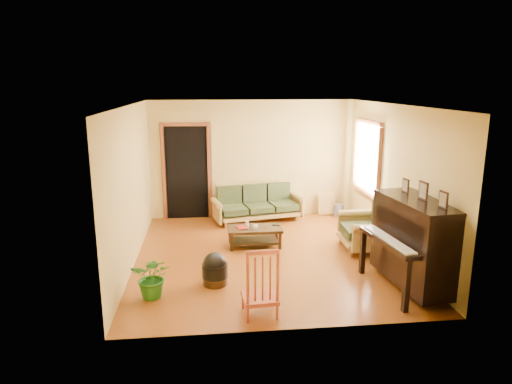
{
  "coord_description": "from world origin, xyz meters",
  "views": [
    {
      "loc": [
        -1.0,
        -7.48,
        2.94
      ],
      "look_at": [
        -0.17,
        0.2,
        1.1
      ],
      "focal_mm": 32.0,
      "sensor_mm": 36.0,
      "label": 1
    }
  ],
  "objects": [
    {
      "name": "window",
      "position": [
        2.21,
        1.3,
        1.5
      ],
      "size": [
        0.12,
        1.36,
        1.46
      ],
      "primitive_type": "cube",
      "color": "white",
      "rests_on": "right_wall"
    },
    {
      "name": "candle",
      "position": [
        -0.29,
        0.57,
        0.41
      ],
      "size": [
        0.07,
        0.07,
        0.11
      ],
      "primitive_type": "cylinder",
      "rotation": [
        0.0,
        0.0,
        0.07
      ],
      "color": "silver",
      "rests_on": "coffee_table"
    },
    {
      "name": "red_chair",
      "position": [
        -0.36,
        -2.08,
        0.48
      ],
      "size": [
        0.48,
        0.52,
        0.95
      ],
      "primitive_type": "cube",
      "rotation": [
        0.0,
        0.0,
        0.07
      ],
      "color": "#99351B",
      "rests_on": "floor"
    },
    {
      "name": "coffee_table",
      "position": [
        -0.16,
        0.48,
        0.18
      ],
      "size": [
        0.99,
        0.54,
        0.36
      ],
      "primitive_type": "cube",
      "rotation": [
        0.0,
        0.0,
        0.0
      ],
      "color": "black",
      "rests_on": "floor"
    },
    {
      "name": "leaning_frame",
      "position": [
        1.7,
        2.36,
        0.27
      ],
      "size": [
        0.41,
        0.13,
        0.53
      ],
      "primitive_type": "cube",
      "rotation": [
        0.0,
        0.0,
        0.09
      ],
      "color": "gold",
      "rests_on": "floor"
    },
    {
      "name": "book",
      "position": [
        -0.48,
        0.46,
        0.37
      ],
      "size": [
        0.22,
        0.26,
        0.02
      ],
      "primitive_type": "imported",
      "rotation": [
        0.0,
        0.0,
        0.27
      ],
      "color": "maroon",
      "rests_on": "coffee_table"
    },
    {
      "name": "floor",
      "position": [
        0.0,
        0.0,
        0.0
      ],
      "size": [
        5.0,
        5.0,
        0.0
      ],
      "primitive_type": "plane",
      "color": "#662E0D",
      "rests_on": "ground"
    },
    {
      "name": "potted_plant",
      "position": [
        -1.79,
        -1.43,
        0.31
      ],
      "size": [
        0.63,
        0.57,
        0.62
      ],
      "primitive_type": "imported",
      "rotation": [
        0.0,
        0.0,
        -0.16
      ],
      "color": "#1F5F1B",
      "rests_on": "floor"
    },
    {
      "name": "sofa",
      "position": [
        0.08,
        2.07,
        0.41
      ],
      "size": [
        2.04,
        1.18,
        0.82
      ],
      "primitive_type": "cube",
      "rotation": [
        0.0,
        0.0,
        0.21
      ],
      "color": "olive",
      "rests_on": "floor"
    },
    {
      "name": "armchair",
      "position": [
        1.78,
        0.09,
        0.47
      ],
      "size": [
        0.9,
        0.94,
        0.94
      ],
      "primitive_type": "cube",
      "rotation": [
        0.0,
        0.0,
        -0.01
      ],
      "color": "olive",
      "rests_on": "floor"
    },
    {
      "name": "footstool",
      "position": [
        -0.92,
        -1.09,
        0.19
      ],
      "size": [
        0.42,
        0.42,
        0.37
      ],
      "primitive_type": "cylinder",
      "rotation": [
        0.0,
        0.0,
        0.09
      ],
      "color": "black",
      "rests_on": "floor"
    },
    {
      "name": "doorway",
      "position": [
        -1.45,
        2.48,
        1.02
      ],
      "size": [
        1.08,
        0.16,
        2.05
      ],
      "primitive_type": "cube",
      "color": "black",
      "rests_on": "floor"
    },
    {
      "name": "remote",
      "position": [
        0.24,
        0.56,
        0.37
      ],
      "size": [
        0.15,
        0.1,
        0.01
      ],
      "primitive_type": "cube",
      "rotation": [
        0.0,
        0.0,
        -0.43
      ],
      "color": "black",
      "rests_on": "coffee_table"
    },
    {
      "name": "ceramic_crock",
      "position": [
        1.96,
        2.27,
        0.13
      ],
      "size": [
        0.22,
        0.22,
        0.26
      ],
      "primitive_type": "cylinder",
      "rotation": [
        0.0,
        0.0,
        0.03
      ],
      "color": "#2F428E",
      "rests_on": "floor"
    },
    {
      "name": "piano",
      "position": [
        1.97,
        -1.52,
        0.67
      ],
      "size": [
        1.06,
        1.61,
        1.34
      ],
      "primitive_type": "cube",
      "rotation": [
        0.0,
        0.0,
        0.11
      ],
      "color": "black",
      "rests_on": "floor"
    },
    {
      "name": "glass_jar",
      "position": [
        -0.15,
        0.44,
        0.39
      ],
      "size": [
        0.09,
        0.09,
        0.06
      ],
      "primitive_type": "cylinder",
      "rotation": [
        0.0,
        0.0,
        -0.04
      ],
      "color": "white",
      "rests_on": "coffee_table"
    }
  ]
}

